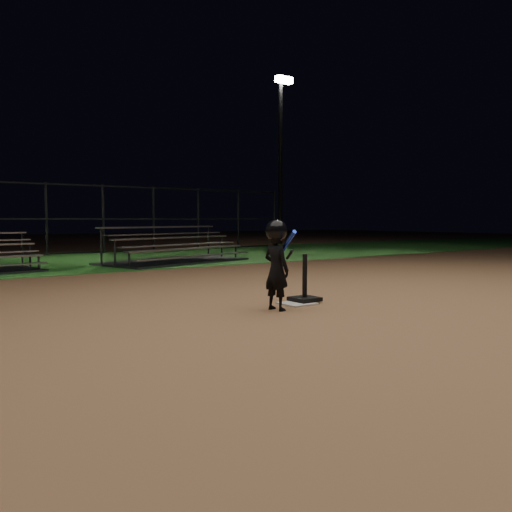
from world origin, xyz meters
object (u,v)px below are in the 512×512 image
at_px(bleacher_right, 175,255).
at_px(light_pole_right, 281,146).
at_px(home_plate, 297,303).
at_px(batting_tee, 305,293).
at_px(child_batter, 276,262).

distance_m(bleacher_right, light_pole_right, 13.19).
relative_size(home_plate, batting_tee, 0.65).
relative_size(home_plate, child_batter, 0.36).
bearing_deg(light_pole_right, bleacher_right, -143.72).
bearing_deg(home_plate, batting_tee, 14.27).
bearing_deg(child_batter, home_plate, -78.56).
height_order(batting_tee, bleacher_right, bleacher_right).
height_order(bleacher_right, light_pole_right, light_pole_right).
xyz_separation_m(home_plate, light_pole_right, (12.00, 14.94, 4.93)).
relative_size(child_batter, bleacher_right, 0.27).
distance_m(home_plate, child_batter, 0.87).
height_order(batting_tee, child_batter, child_batter).
bearing_deg(light_pole_right, batting_tee, -128.40).
xyz_separation_m(home_plate, child_batter, (-0.55, -0.21, 0.64)).
bearing_deg(home_plate, light_pole_right, 51.23).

